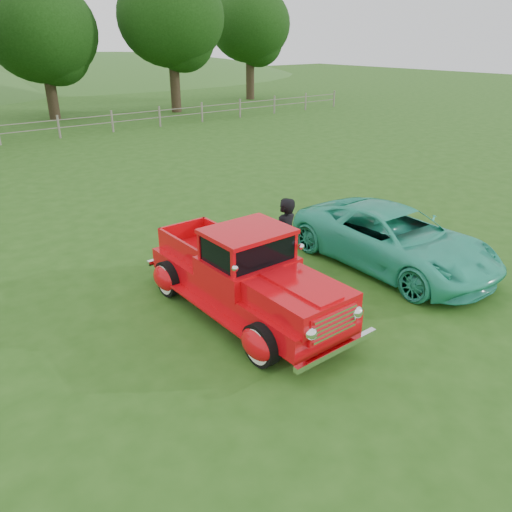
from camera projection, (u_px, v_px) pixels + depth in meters
ground at (295, 332)px, 9.23m from camera, size 140.00×140.00×0.00m
tree_near_east at (42, 32)px, 30.80m from camera, size 6.80×6.80×8.33m
tree_mid_east at (171, 17)px, 33.50m from camera, size 7.20×7.20×9.44m
tree_far_east at (250, 25)px, 40.87m from camera, size 6.60×6.60×8.86m
red_pickup at (246, 276)px, 9.59m from camera, size 2.22×4.98×1.78m
teal_sedan at (394, 239)px, 11.63m from camera, size 2.43×5.07×1.39m
man at (284, 239)px, 10.92m from camera, size 0.77×0.59×1.89m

